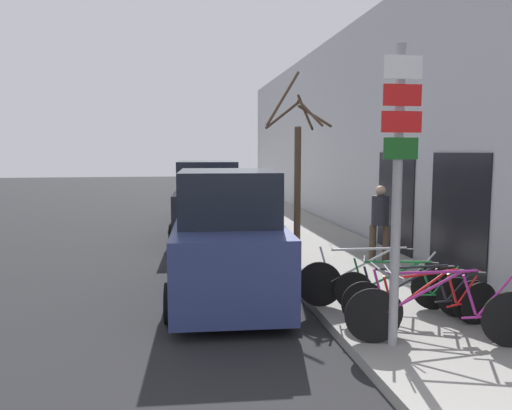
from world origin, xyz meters
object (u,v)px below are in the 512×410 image
Objects in this scene: signpost at (398,184)px; bicycle_0 at (441,313)px; parked_car_0 at (227,239)px; bicycle_2 at (419,298)px; parked_car_2 at (201,192)px; pedestrian_near at (380,218)px; parked_car_1 at (207,205)px; street_tree at (297,177)px; bicycle_4 at (376,282)px; bicycle_1 at (433,304)px; bicycle_3 at (404,290)px.

signpost reaches higher than bicycle_0.
bicycle_2 is at bearing -40.41° from parked_car_0.
signpost is 1.74m from bicycle_0.
pedestrian_near is at bearing -68.00° from parked_car_2.
bicycle_0 is 0.54× the size of parked_car_2.
bicycle_2 is 13.40m from parked_car_2.
bicycle_2 is 0.49× the size of parked_car_1.
street_tree is at bearing 18.02° from bicycle_2.
street_tree reaches higher than bicycle_2.
pedestrian_near is (1.40, 3.14, 0.57)m from bicycle_4.
parked_car_0 is at bearing 51.12° from bicycle_0.
signpost is 0.86× the size of parked_car_2.
bicycle_0 is at bearing 153.08° from bicycle_1.
parked_car_1 is at bearing 101.48° from signpost.
bicycle_0 is 0.57× the size of street_tree.
bicycle_2 is at bearing -69.63° from parked_car_1.
parked_car_0 reaches higher than bicycle_2.
parked_car_0 is (-2.37, 3.15, 0.46)m from bicycle_0.
street_tree is (1.58, -9.15, 1.03)m from parked_car_2.
bicycle_4 is (0.38, 1.45, -1.63)m from signpost.
pedestrian_near is (1.10, 3.94, 0.61)m from bicycle_2.
bicycle_1 is at bearing -4.31° from bicycle_0.
parked_car_2 reaches higher than bicycle_2.
parked_car_0 reaches higher than bicycle_4.
signpost reaches higher than bicycle_3.
signpost is at bearing -55.92° from parked_car_0.
parked_car_2 is at bearing 24.01° from bicycle_4.
parked_car_2 is at bearing 99.77° from street_tree.
bicycle_2 is at bearing 5.92° from bicycle_1.
parked_car_1 is (-1.76, 8.68, -1.14)m from signpost.
parked_car_0 reaches higher than bicycle_0.
bicycle_2 is 0.53× the size of street_tree.
parked_car_0 is (-2.47, 2.37, 0.51)m from bicycle_2.
bicycle_0 is 14.14m from parked_car_2.
bicycle_1 is at bearing -153.27° from bicycle_3.
parked_car_2 is 9.87m from pedestrian_near.
bicycle_1 is (0.17, 0.51, -0.05)m from bicycle_0.
parked_car_0 is 1.09× the size of parked_car_2.
bicycle_1 is 3.70m from parked_car_0.
bicycle_0 is at bearing -82.09° from street_tree.
street_tree is at bearing 35.19° from bicycle_3.
signpost is at bearing 141.12° from bicycle_2.
parked_car_0 is at bearing -137.95° from pedestrian_near.
pedestrian_near is 2.09m from street_tree.
parked_car_1 reaches higher than bicycle_2.
signpost is 5.04m from pedestrian_near.
bicycle_2 is at bearing -79.22° from street_tree.
bicycle_0 is at bearing -49.57° from parked_car_0.
signpost reaches higher than parked_car_0.
pedestrian_near is at bearing 68.80° from signpost.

